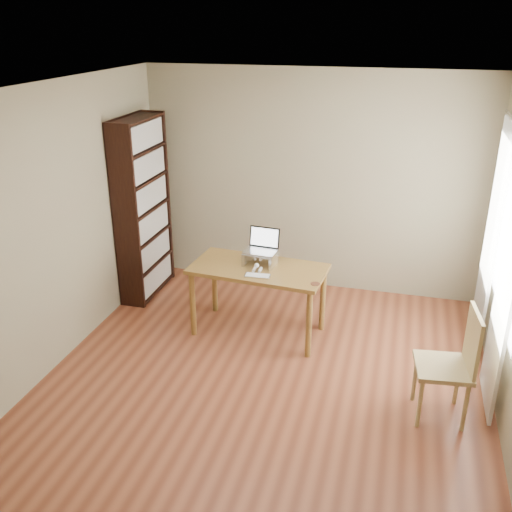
# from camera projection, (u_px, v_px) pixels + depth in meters

# --- Properties ---
(room) EXTENTS (4.04, 4.54, 2.64)m
(room) POSITION_uv_depth(u_px,v_px,m) (267.00, 254.00, 4.67)
(room) COLOR #622C19
(room) RESTS_ON ground
(bookshelf) EXTENTS (0.30, 0.90, 2.10)m
(bookshelf) POSITION_uv_depth(u_px,v_px,m) (143.00, 208.00, 6.58)
(bookshelf) COLOR black
(bookshelf) RESTS_ON ground
(curtains) EXTENTS (0.03, 1.90, 2.25)m
(curtains) POSITION_uv_depth(u_px,v_px,m) (499.00, 256.00, 4.97)
(curtains) COLOR white
(curtains) RESTS_ON ground
(desk) EXTENTS (1.41, 0.79, 0.75)m
(desk) POSITION_uv_depth(u_px,v_px,m) (258.00, 276.00, 5.82)
(desk) COLOR brown
(desk) RESTS_ON ground
(laptop_stand) EXTENTS (0.32, 0.25, 0.13)m
(laptop_stand) POSITION_uv_depth(u_px,v_px,m) (260.00, 257.00, 5.82)
(laptop_stand) COLOR silver
(laptop_stand) RESTS_ON desk
(laptop) EXTENTS (0.34, 0.29, 0.23)m
(laptop) POSITION_uv_depth(u_px,v_px,m) (262.00, 245.00, 5.83)
(laptop) COLOR silver
(laptop) RESTS_ON laptop_stand
(keyboard) EXTENTS (0.26, 0.13, 0.02)m
(keyboard) POSITION_uv_depth(u_px,v_px,m) (258.00, 276.00, 5.57)
(keyboard) COLOR silver
(keyboard) RESTS_ON desk
(coaster) EXTENTS (0.09, 0.09, 0.01)m
(coaster) POSITION_uv_depth(u_px,v_px,m) (315.00, 284.00, 5.42)
(coaster) COLOR brown
(coaster) RESTS_ON desk
(cat) EXTENTS (0.24, 0.48, 0.15)m
(cat) POSITION_uv_depth(u_px,v_px,m) (262.00, 257.00, 5.86)
(cat) COLOR #4B423B
(cat) RESTS_ON desk
(chair) EXTENTS (0.49, 0.49, 0.99)m
(chair) POSITION_uv_depth(u_px,v_px,m) (454.00, 362.00, 4.59)
(chair) COLOR tan
(chair) RESTS_ON ground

